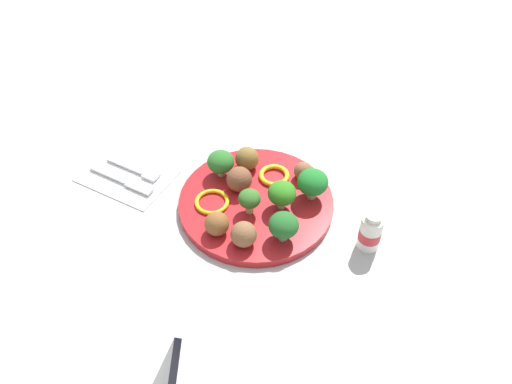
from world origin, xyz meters
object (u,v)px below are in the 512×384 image
object	(u,v)px
broccoli_floret_back_left	(313,182)
meatball_mid_right	(303,171)
broccoli_floret_near_rim	(282,194)
pepper_ring_near_rim	(212,202)
meatball_near_rim	(247,158)
meatball_center	(244,234)
napkin	(127,175)
broccoli_floret_mid_left	(221,162)
broccoli_floret_back_right	(249,199)
knife	(123,181)
fork	(135,169)
meatball_back_left	(217,224)
plate	(256,203)
pepper_ring_front_right	(274,175)
yogurt_bottle	(370,232)
broccoli_floret_center	(284,225)
meatball_front_left	(239,179)

from	to	relation	value
broccoli_floret_back_left	meatball_mid_right	world-z (taller)	broccoli_floret_back_left
meatball_mid_right	broccoli_floret_near_rim	bearing A→B (deg)	-98.16
pepper_ring_near_rim	meatball_near_rim	bearing A→B (deg)	78.63
meatball_center	napkin	size ratio (longest dim) A/B	0.26
broccoli_floret_mid_left	broccoli_floret_back_right	distance (m)	0.11
meatball_mid_right	knife	world-z (taller)	meatball_mid_right
napkin	fork	bearing A→B (deg)	59.83
meatball_center	meatball_back_left	bearing A→B (deg)	173.85
meatball_back_left	knife	world-z (taller)	meatball_back_left
meatball_back_left	plate	bearing A→B (deg)	70.52
napkin	pepper_ring_front_right	bearing A→B (deg)	17.82
broccoli_floret_back_right	fork	bearing A→B (deg)	173.64
broccoli_floret_mid_left	meatball_center	xyz separation A→B (m)	(0.10, -0.14, -0.01)
meatball_back_left	yogurt_bottle	size ratio (longest dim) A/B	0.54
meatball_center	napkin	world-z (taller)	meatball_center
pepper_ring_front_right	pepper_ring_near_rim	xyz separation A→B (m)	(-0.08, -0.10, -0.00)
broccoli_floret_near_rim	broccoli_floret_mid_left	xyz separation A→B (m)	(-0.13, 0.04, -0.00)
plate	meatball_mid_right	distance (m)	0.11
meatball_mid_right	broccoli_floret_back_right	bearing A→B (deg)	-118.34
broccoli_floret_near_rim	fork	distance (m)	0.30
yogurt_bottle	meatball_back_left	bearing A→B (deg)	-162.19
knife	meatball_near_rim	bearing A→B (deg)	28.50
broccoli_floret_near_rim	plate	bearing A→B (deg)	179.45
broccoli_floret_center	broccoli_floret_back_left	bearing A→B (deg)	82.00
broccoli_floret_near_rim	meatball_near_rim	bearing A→B (deg)	142.26
meatball_back_left	meatball_near_rim	world-z (taller)	meatball_near_rim
meatball_back_left	fork	bearing A→B (deg)	157.26
broccoli_floret_near_rim	pepper_ring_near_rim	xyz separation A→B (m)	(-0.12, -0.04, -0.03)
broccoli_floret_mid_left	meatball_mid_right	distance (m)	0.15
meatball_mid_right	meatball_near_rim	world-z (taller)	meatball_near_rim
broccoli_floret_back_right	fork	world-z (taller)	broccoli_floret_back_right
broccoli_floret_back_right	meatball_front_left	bearing A→B (deg)	128.68
meatball_back_left	meatball_mid_right	world-z (taller)	meatball_back_left
yogurt_bottle	meatball_center	bearing A→B (deg)	-156.48
broccoli_floret_center	broccoli_floret_back_right	xyz separation A→B (m)	(-0.08, 0.04, -0.00)
plate	pepper_ring_near_rim	bearing A→B (deg)	-152.05
broccoli_floret_center	meatball_near_rim	world-z (taller)	broccoli_floret_center
broccoli_floret_near_rim	yogurt_bottle	size ratio (longest dim) A/B	0.71
meatball_center	meatball_near_rim	world-z (taller)	same
broccoli_floret_near_rim	knife	xyz separation A→B (m)	(-0.30, -0.04, -0.04)
meatball_near_rim	broccoli_floret_back_left	bearing A→B (deg)	-12.29
meatball_center	meatball_front_left	distance (m)	0.13
pepper_ring_near_rim	broccoli_floret_near_rim	bearing A→B (deg)	17.19
meatball_near_rim	knife	bearing A→B (deg)	-151.50
broccoli_floret_back_left	fork	xyz separation A→B (m)	(-0.34, -0.05, -0.04)
broccoli_floret_near_rim	meatball_near_rim	xyz separation A→B (m)	(-0.10, 0.07, -0.01)
meatball_mid_right	meatball_front_left	size ratio (longest dim) A/B	0.75
broccoli_floret_near_rim	meatball_mid_right	bearing A→B (deg)	81.84
meatball_front_left	broccoli_floret_center	bearing A→B (deg)	-35.72
meatball_near_rim	yogurt_bottle	xyz separation A→B (m)	(0.26, -0.09, -0.00)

